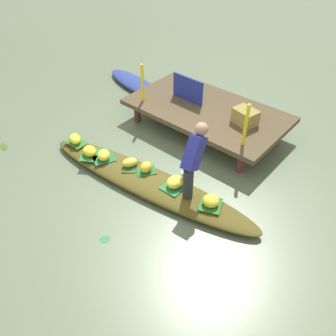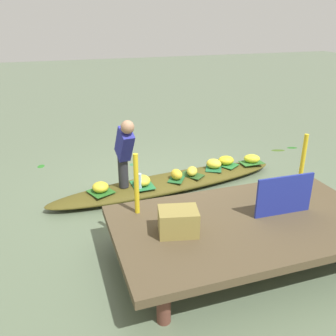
# 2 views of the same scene
# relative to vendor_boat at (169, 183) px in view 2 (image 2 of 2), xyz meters

# --- Properties ---
(canal_water) EXTENTS (40.00, 40.00, 0.00)m
(canal_water) POSITION_rel_vendor_boat_xyz_m (0.00, 0.00, -0.10)
(canal_water) COLOR #59694F
(canal_water) RESTS_ON ground
(dock_platform) EXTENTS (3.20, 1.80, 0.49)m
(dock_platform) POSITION_rel_vendor_boat_xyz_m (-0.28, 2.09, 0.33)
(dock_platform) COLOR #4E412C
(dock_platform) RESTS_ON ground
(vendor_boat) EXTENTS (4.22, 1.21, 0.20)m
(vendor_boat) POSITION_rel_vendor_boat_xyz_m (0.00, 0.00, 0.00)
(vendor_boat) COLOR #4C4418
(vendor_boat) RESTS_ON ground
(leaf_mat_0) EXTENTS (0.42, 0.47, 0.01)m
(leaf_mat_0) POSITION_rel_vendor_boat_xyz_m (-0.91, -0.14, 0.10)
(leaf_mat_0) COLOR #206237
(leaf_mat_0) RESTS_ON vendor_boat
(banana_bunch_0) EXTENTS (0.35, 0.34, 0.17)m
(banana_bunch_0) POSITION_rel_vendor_boat_xyz_m (-0.91, -0.14, 0.19)
(banana_bunch_0) COLOR yellow
(banana_bunch_0) RESTS_ON vendor_boat
(leaf_mat_1) EXTENTS (0.47, 0.51, 0.01)m
(leaf_mat_1) POSITION_rel_vendor_boat_xyz_m (-1.19, -0.23, 0.10)
(leaf_mat_1) COLOR #266F31
(leaf_mat_1) RESTS_ON vendor_boat
(banana_bunch_1) EXTENTS (0.34, 0.29, 0.16)m
(banana_bunch_1) POSITION_rel_vendor_boat_xyz_m (-1.19, -0.23, 0.18)
(banana_bunch_1) COLOR gold
(banana_bunch_1) RESTS_ON vendor_boat
(leaf_mat_2) EXTENTS (0.45, 0.46, 0.01)m
(leaf_mat_2) POSITION_rel_vendor_boat_xyz_m (1.19, 0.17, 0.10)
(leaf_mat_2) COLOR #286522
(leaf_mat_2) RESTS_ON vendor_boat
(banana_bunch_2) EXTENTS (0.34, 0.34, 0.16)m
(banana_bunch_2) POSITION_rel_vendor_boat_xyz_m (1.19, 0.17, 0.18)
(banana_bunch_2) COLOR gold
(banana_bunch_2) RESTS_ON vendor_boat
(leaf_mat_3) EXTENTS (0.35, 0.44, 0.01)m
(leaf_mat_3) POSITION_rel_vendor_boat_xyz_m (0.51, 0.14, 0.10)
(leaf_mat_3) COLOR #246E3A
(leaf_mat_3) RESTS_ON vendor_boat
(banana_bunch_3) EXTENTS (0.27, 0.32, 0.16)m
(banana_bunch_3) POSITION_rel_vendor_boat_xyz_m (0.51, 0.14, 0.18)
(banana_bunch_3) COLOR gold
(banana_bunch_3) RESTS_ON vendor_boat
(leaf_mat_4) EXTENTS (0.43, 0.45, 0.01)m
(leaf_mat_4) POSITION_rel_vendor_boat_xyz_m (-0.41, 0.02, 0.10)
(leaf_mat_4) COLOR #284F20
(leaf_mat_4) RESTS_ON vendor_boat
(banana_bunch_4) EXTENTS (0.29, 0.33, 0.15)m
(banana_bunch_4) POSITION_rel_vendor_boat_xyz_m (-0.41, 0.02, 0.17)
(banana_bunch_4) COLOR gold
(banana_bunch_4) RESTS_ON vendor_boat
(leaf_mat_5) EXTENTS (0.38, 0.40, 0.01)m
(leaf_mat_5) POSITION_rel_vendor_boat_xyz_m (-0.10, 0.10, 0.10)
(leaf_mat_5) COLOR #225E2C
(leaf_mat_5) RESTS_ON vendor_boat
(banana_bunch_5) EXTENTS (0.22, 0.26, 0.18)m
(banana_bunch_5) POSITION_rel_vendor_boat_xyz_m (-0.10, 0.10, 0.19)
(banana_bunch_5) COLOR gold
(banana_bunch_5) RESTS_ON vendor_boat
(leaf_mat_6) EXTENTS (0.42, 0.27, 0.01)m
(leaf_mat_6) POSITION_rel_vendor_boat_xyz_m (-1.70, -0.16, 0.10)
(leaf_mat_6) COLOR #2F6A29
(leaf_mat_6) RESTS_ON vendor_boat
(banana_bunch_6) EXTENTS (0.36, 0.31, 0.16)m
(banana_bunch_6) POSITION_rel_vendor_boat_xyz_m (-1.70, -0.16, 0.18)
(banana_bunch_6) COLOR yellow
(banana_bunch_6) RESTS_ON vendor_boat
(vendor_person) EXTENTS (0.24, 0.54, 1.19)m
(vendor_person) POSITION_rel_vendor_boat_xyz_m (0.79, 0.22, 0.78)
(vendor_person) COLOR #28282D
(vendor_person) RESTS_ON vendor_boat
(water_bottle) EXTENTS (0.07, 0.07, 0.26)m
(water_bottle) POSITION_rel_vendor_boat_xyz_m (0.58, 0.25, 0.23)
(water_bottle) COLOR #ABC9DF
(water_bottle) RESTS_ON vendor_boat
(market_banner) EXTENTS (0.76, 0.05, 0.51)m
(market_banner) POSITION_rel_vendor_boat_xyz_m (-0.78, 2.09, 0.65)
(market_banner) COLOR navy
(market_banner) RESTS_ON dock_platform
(railing_post_west) EXTENTS (0.06, 0.06, 0.78)m
(railing_post_west) POSITION_rel_vendor_boat_xyz_m (-1.48, 1.49, 0.79)
(railing_post_west) COLOR yellow
(railing_post_west) RESTS_ON dock_platform
(railing_post_east) EXTENTS (0.06, 0.06, 0.78)m
(railing_post_east) POSITION_rel_vendor_boat_xyz_m (0.92, 1.49, 0.79)
(railing_post_east) COLOR yellow
(railing_post_east) RESTS_ON dock_platform
(produce_crate) EXTENTS (0.50, 0.41, 0.30)m
(produce_crate) POSITION_rel_vendor_boat_xyz_m (0.59, 2.09, 0.54)
(produce_crate) COLOR olive
(produce_crate) RESTS_ON dock_platform
(drifting_plant_0) EXTENTS (0.25, 0.17, 0.01)m
(drifting_plant_0) POSITION_rel_vendor_boat_xyz_m (-3.29, -1.08, -0.09)
(drifting_plant_0) COLOR #24601E
(drifting_plant_0) RESTS_ON ground
(drifting_plant_1) EXTENTS (0.18, 0.22, 0.01)m
(drifting_plant_1) POSITION_rel_vendor_boat_xyz_m (2.10, -1.73, -0.09)
(drifting_plant_1) COLOR #276E21
(drifting_plant_1) RESTS_ON ground
(drifting_plant_2) EXTENTS (0.33, 0.21, 0.01)m
(drifting_plant_2) POSITION_rel_vendor_boat_xyz_m (-2.90, -1.03, -0.09)
(drifting_plant_2) COLOR #3B591C
(drifting_plant_2) RESTS_ON ground
(drifting_plant_3) EXTENTS (0.22, 0.22, 0.01)m
(drifting_plant_3) POSITION_rel_vendor_boat_xyz_m (0.34, -1.24, -0.09)
(drifting_plant_3) COLOR #346F45
(drifting_plant_3) RESTS_ON ground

